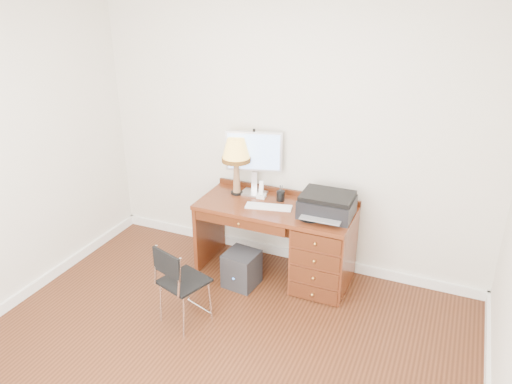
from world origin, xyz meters
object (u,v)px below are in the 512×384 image
at_px(monitor, 255,155).
at_px(phone, 261,193).
at_px(printer, 327,205).
at_px(equipment_box, 242,269).
at_px(leg_lamp, 236,153).
at_px(desk, 307,243).
at_px(chair, 180,279).

bearing_deg(monitor, phone, -55.48).
height_order(printer, equipment_box, printer).
bearing_deg(equipment_box, leg_lamp, 125.95).
distance_m(phone, equipment_box, 0.76).
distance_m(desk, equipment_box, 0.67).
xyz_separation_m(desk, chair, (-0.76, -1.06, 0.04)).
bearing_deg(chair, equipment_box, 91.73).
distance_m(desk, leg_lamp, 1.10).
xyz_separation_m(phone, equipment_box, (-0.02, -0.44, -0.63)).
bearing_deg(equipment_box, printer, 29.99).
bearing_deg(phone, monitor, 134.19).
height_order(monitor, phone, monitor).
relative_size(desk, printer, 3.09).
height_order(desk, equipment_box, desk).
xyz_separation_m(monitor, phone, (0.11, -0.09, -0.35)).
bearing_deg(phone, printer, -16.16).
bearing_deg(leg_lamp, equipment_box, -60.36).
distance_m(desk, monitor, 0.99).
xyz_separation_m(printer, chair, (-0.94, -1.05, -0.40)).
bearing_deg(monitor, chair, -111.95).
height_order(leg_lamp, chair, leg_lamp).
xyz_separation_m(monitor, chair, (-0.13, -1.26, -0.70)).
bearing_deg(phone, equipment_box, -99.02).
distance_m(leg_lamp, equipment_box, 1.12).
height_order(printer, chair, printer).
distance_m(monitor, equipment_box, 1.11).
bearing_deg(chair, phone, 96.74).
height_order(leg_lamp, phone, leg_lamp).
distance_m(printer, leg_lamp, 1.02).
distance_m(monitor, printer, 0.89).
bearing_deg(equipment_box, phone, 93.61).
height_order(monitor, printer, monitor).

